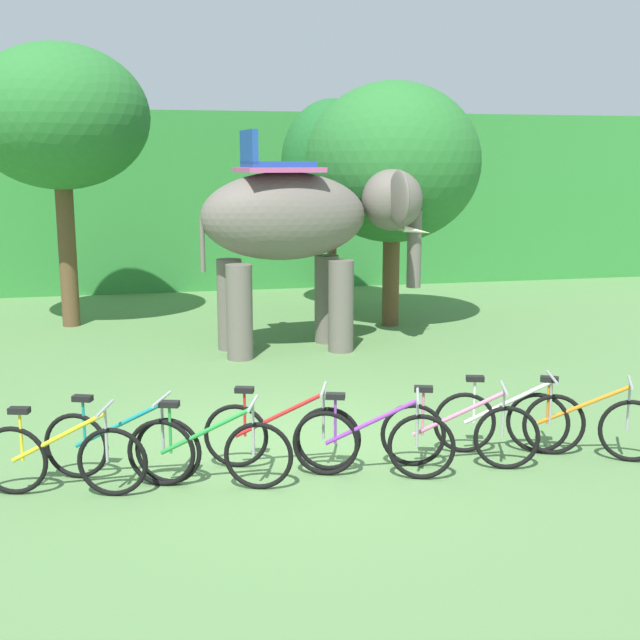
{
  "coord_description": "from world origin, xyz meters",
  "views": [
    {
      "loc": [
        -1.7,
        -8.81,
        3.27
      ],
      "look_at": [
        0.47,
        1.0,
        1.3
      ],
      "focal_mm": 45.49,
      "sensor_mm": 36.0,
      "label": 1
    }
  ],
  "objects": [
    {
      "name": "bike_yellow",
      "position": [
        -2.55,
        -0.84,
        0.39
      ],
      "size": [
        1.67,
        0.61,
        0.92
      ],
      "color": "black",
      "rests_on": "ground"
    },
    {
      "name": "foliage_hedge",
      "position": [
        0.0,
        14.82,
        2.25
      ],
      "size": [
        36.0,
        6.0,
        4.5
      ],
      "primitive_type": "cube",
      "color": "#338438",
      "rests_on": "ground"
    },
    {
      "name": "tree_center",
      "position": [
        3.17,
        6.64,
        3.23
      ],
      "size": [
        3.43,
        3.43,
        4.8
      ],
      "color": "brown",
      "rests_on": "ground"
    },
    {
      "name": "bike_purple",
      "position": [
        0.58,
        -1.06,
        0.39
      ],
      "size": [
        1.64,
        0.69,
        0.92
      ],
      "color": "black",
      "rests_on": "ground"
    },
    {
      "name": "elephant",
      "position": [
        1.04,
        4.95,
        2.2
      ],
      "size": [
        4.21,
        2.09,
        3.78
      ],
      "color": "#665E56",
      "rests_on": "ground"
    },
    {
      "name": "bike_teal",
      "position": [
        -1.99,
        -0.59,
        0.39
      ],
      "size": [
        1.61,
        0.74,
        0.92
      ],
      "color": "black",
      "rests_on": "ground"
    },
    {
      "name": "bike_white",
      "position": [
        2.28,
        -0.71,
        0.39
      ],
      "size": [
        1.66,
        0.64,
        0.92
      ],
      "color": "black",
      "rests_on": "ground"
    },
    {
      "name": "bike_green",
      "position": [
        -1.12,
        -0.96,
        0.39
      ],
      "size": [
        1.65,
        0.67,
        0.92
      ],
      "color": "black",
      "rests_on": "ground"
    },
    {
      "name": "bike_orange",
      "position": [
        3.05,
        -0.99,
        0.39
      ],
      "size": [
        1.52,
        0.89,
        0.92
      ],
      "color": "black",
      "rests_on": "ground"
    },
    {
      "name": "bike_pink",
      "position": [
        1.57,
        -0.99,
        0.39
      ],
      "size": [
        1.64,
        0.68,
        0.92
      ],
      "color": "black",
      "rests_on": "ground"
    },
    {
      "name": "tree_left",
      "position": [
        2.47,
        8.86,
        3.19
      ],
      "size": [
        2.25,
        2.25,
        4.61
      ],
      "color": "brown",
      "rests_on": "ground"
    },
    {
      "name": "tree_center_right",
      "position": [
        -3.15,
        7.97,
        4.08
      ],
      "size": [
        3.46,
        3.46,
        5.5
      ],
      "color": "brown",
      "rests_on": "ground"
    },
    {
      "name": "bike_red",
      "position": [
        -0.31,
        -0.61,
        0.39
      ],
      "size": [
        1.64,
        0.68,
        0.92
      ],
      "color": "black",
      "rests_on": "ground"
    },
    {
      "name": "ground_plane",
      "position": [
        0.0,
        0.0,
        0.0
      ],
      "size": [
        80.0,
        80.0,
        0.0
      ],
      "primitive_type": "plane",
      "color": "#567F47"
    }
  ]
}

